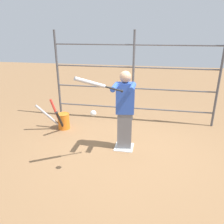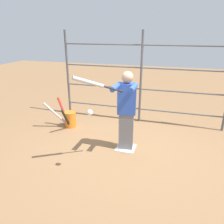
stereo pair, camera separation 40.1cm
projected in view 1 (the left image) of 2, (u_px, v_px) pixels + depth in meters
ground_plane at (124, 147)px, 4.79m from camera, size 24.00×24.00×0.00m
home_plate at (124, 147)px, 4.78m from camera, size 0.40×0.40×0.02m
fence_backstop at (133, 78)px, 5.83m from camera, size 4.36×0.06×2.43m
batter at (125, 109)px, 4.45m from camera, size 0.43×0.61×1.68m
baseball_bat_swinging at (94, 84)px, 3.59m from camera, size 0.72×0.60×0.37m
softball_in_flight at (93, 113)px, 3.50m from camera, size 0.10×0.10×0.10m
bat_bucket at (62, 120)px, 5.62m from camera, size 0.75×0.68×0.79m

